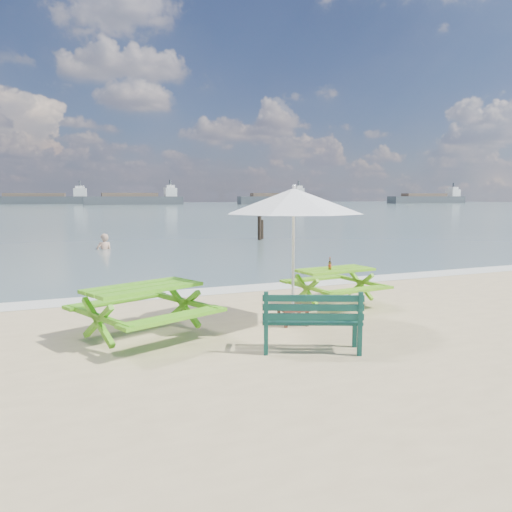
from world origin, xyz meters
name	(u,v)px	position (x,y,z in m)	size (l,w,h in m)	color
sea	(69,209)	(0.00, 85.00, 0.00)	(300.00, 300.00, 0.00)	slate
foam_strip	(224,290)	(0.00, 4.60, 0.01)	(22.00, 0.90, 0.01)	silver
picnic_table_left	(144,313)	(-2.50, 1.26, 0.41)	(2.38, 2.49, 0.85)	#52AA19
picnic_table_right	(334,287)	(1.58, 2.20, 0.37)	(1.76, 1.92, 0.76)	#63AE1A
park_bench	(311,333)	(-0.37, -0.33, 0.27)	(1.49, 1.01, 0.88)	#0F3E35
side_table	(293,315)	(0.07, 1.13, 0.16)	(0.54, 0.54, 0.31)	brown
patio_umbrella	(294,201)	(0.07, 1.13, 2.16)	(2.69, 2.69, 2.38)	silver
beer_bottle	(330,266)	(1.41, 2.12, 0.84)	(0.06, 0.06, 0.25)	#8C5714
swimmer	(104,255)	(-1.62, 15.35, -0.24)	(0.71, 0.52, 1.80)	tan
mooring_pilings	(260,231)	(6.34, 17.05, 0.47)	(0.59, 0.79, 1.43)	black
cargo_ships	(230,200)	(43.24, 123.36, 1.18)	(137.47, 32.45, 4.40)	#3A4045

